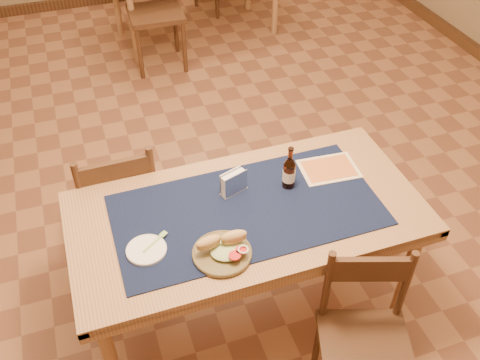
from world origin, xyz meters
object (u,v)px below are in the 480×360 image
object	(u,v)px
chair_main_far	(120,201)
main_table	(247,223)
napkin_holder	(234,183)
beer_bottle	(289,172)
sandwich_plate	(223,249)
chair_main_near	(365,339)

from	to	relation	value
chair_main_far	main_table	bearing A→B (deg)	-46.68
chair_main_far	napkin_holder	xyz separation A→B (m)	(0.51, -0.43, 0.35)
chair_main_far	beer_bottle	size ratio (longest dim) A/B	3.93
beer_bottle	napkin_holder	world-z (taller)	beer_bottle
main_table	beer_bottle	world-z (taller)	beer_bottle
main_table	beer_bottle	distance (m)	0.30
chair_main_far	beer_bottle	world-z (taller)	beer_bottle
main_table	sandwich_plate	size ratio (longest dim) A/B	6.41
chair_main_near	sandwich_plate	size ratio (longest dim) A/B	3.35
main_table	sandwich_plate	distance (m)	0.30
main_table	chair_main_near	xyz separation A→B (m)	(0.32, -0.60, -0.23)
napkin_holder	chair_main_near	bearing A→B (deg)	-64.85
sandwich_plate	napkin_holder	size ratio (longest dim) A/B	1.76
chair_main_near	sandwich_plate	world-z (taller)	sandwich_plate
main_table	napkin_holder	size ratio (longest dim) A/B	11.28
napkin_holder	main_table	bearing A→B (deg)	-81.33
napkin_holder	beer_bottle	bearing A→B (deg)	-10.03
beer_bottle	sandwich_plate	bearing A→B (deg)	-144.29
chair_main_far	chair_main_near	distance (m)	1.44
chair_main_far	beer_bottle	distance (m)	0.98
chair_main_far	napkin_holder	bearing A→B (deg)	-40.09
chair_main_near	sandwich_plate	xyz separation A→B (m)	(-0.50, 0.39, 0.35)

